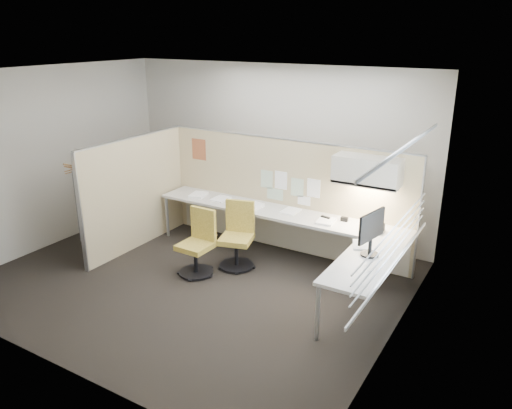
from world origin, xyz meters
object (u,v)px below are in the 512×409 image
Objects in this scene: desk at (292,226)px; phone at (375,228)px; chair_left at (198,245)px; monitor at (371,231)px; chair_right at (238,237)px.

phone is at bearing 5.81° from desk.
chair_left is at bearing -150.50° from phone.
chair_left is at bearing 108.46° from monitor.
chair_right reaches higher than desk.
monitor is at bearing -72.48° from phone.
desk is 4.33× the size of chair_left.
monitor is at bearing -25.61° from desk.
chair_left is at bearing -142.76° from chair_right.
chair_left reaches higher than phone.
desk is 18.12× the size of phone.
desk is 1.58m from monitor.
chair_right is 2.13m from monitor.
chair_right is (0.36, 0.48, 0.01)m from chair_left.
chair_right is at bearing -145.88° from desk.
chair_left is 1.67× the size of monitor.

